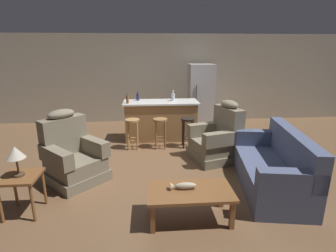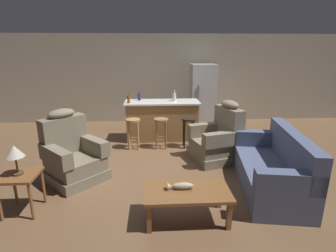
{
  "view_description": "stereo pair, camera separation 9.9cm",
  "coord_description": "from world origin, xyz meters",
  "px_view_note": "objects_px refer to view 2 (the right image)",
  "views": [
    {
      "loc": [
        -0.31,
        -4.87,
        2.15
      ],
      "look_at": [
        0.06,
        -0.1,
        0.75
      ],
      "focal_mm": 28.0,
      "sensor_mm": 36.0,
      "label": 1
    },
    {
      "loc": [
        -0.21,
        -4.88,
        2.15
      ],
      "look_at": [
        0.06,
        -0.1,
        0.75
      ],
      "focal_mm": 28.0,
      "sensor_mm": 36.0,
      "label": 2
    }
  ],
  "objects_px": {
    "table_lamp": "(14,153)",
    "bottle_short_amber": "(129,99)",
    "bar_stool_left": "(133,128)",
    "bottle_tall_green": "(139,97)",
    "fish_figurine": "(180,186)",
    "recliner_near_island": "(218,140)",
    "kitchen_island": "(162,120)",
    "refrigerator": "(203,95)",
    "bottle_wine_dark": "(174,97)",
    "recliner_near_lamp": "(72,155)",
    "coffee_table": "(187,194)",
    "bar_stool_right": "(189,127)",
    "end_table": "(20,181)",
    "bar_stool_middle": "(161,128)",
    "couch": "(273,169)"
  },
  "relations": [
    {
      "from": "couch",
      "to": "recliner_near_island",
      "type": "relative_size",
      "value": 1.67
    },
    {
      "from": "recliner_near_island",
      "to": "bottle_tall_green",
      "type": "xyz_separation_m",
      "value": [
        -1.63,
        1.52,
        0.61
      ]
    },
    {
      "from": "bottle_short_amber",
      "to": "kitchen_island",
      "type": "bearing_deg",
      "value": 13.38
    },
    {
      "from": "recliner_near_island",
      "to": "kitchen_island",
      "type": "bearing_deg",
      "value": -67.84
    },
    {
      "from": "fish_figurine",
      "to": "table_lamp",
      "type": "height_order",
      "value": "table_lamp"
    },
    {
      "from": "bar_stool_middle",
      "to": "bottle_tall_green",
      "type": "bearing_deg",
      "value": 122.37
    },
    {
      "from": "bar_stool_left",
      "to": "table_lamp",
      "type": "bearing_deg",
      "value": -120.01
    },
    {
      "from": "fish_figurine",
      "to": "bottle_short_amber",
      "type": "height_order",
      "value": "bottle_short_amber"
    },
    {
      "from": "fish_figurine",
      "to": "recliner_near_lamp",
      "type": "xyz_separation_m",
      "value": [
        -1.72,
        1.21,
        -0.04
      ]
    },
    {
      "from": "recliner_near_lamp",
      "to": "end_table",
      "type": "xyz_separation_m",
      "value": [
        -0.41,
        -0.95,
        0.04
      ]
    },
    {
      "from": "bar_stool_left",
      "to": "bottle_short_amber",
      "type": "relative_size",
      "value": 2.86
    },
    {
      "from": "coffee_table",
      "to": "table_lamp",
      "type": "xyz_separation_m",
      "value": [
        -2.22,
        0.29,
        0.5
      ]
    },
    {
      "from": "bar_stool_left",
      "to": "bar_stool_middle",
      "type": "relative_size",
      "value": 1.0
    },
    {
      "from": "bar_stool_left",
      "to": "end_table",
      "type": "bearing_deg",
      "value": -119.93
    },
    {
      "from": "coffee_table",
      "to": "bar_stool_left",
      "type": "relative_size",
      "value": 1.62
    },
    {
      "from": "coffee_table",
      "to": "couch",
      "type": "xyz_separation_m",
      "value": [
        1.46,
        0.71,
        -0.02
      ]
    },
    {
      "from": "bar_stool_right",
      "to": "fish_figurine",
      "type": "bearing_deg",
      "value": -99.89
    },
    {
      "from": "coffee_table",
      "to": "bar_stool_right",
      "type": "xyz_separation_m",
      "value": [
        0.37,
        2.64,
        0.11
      ]
    },
    {
      "from": "table_lamp",
      "to": "kitchen_island",
      "type": "relative_size",
      "value": 0.23
    },
    {
      "from": "bar_stool_left",
      "to": "bottle_tall_green",
      "type": "relative_size",
      "value": 3.09
    },
    {
      "from": "bottle_short_amber",
      "to": "recliner_near_lamp",
      "type": "bearing_deg",
      "value": -114.03
    },
    {
      "from": "table_lamp",
      "to": "refrigerator",
      "type": "bearing_deg",
      "value": 52.22
    },
    {
      "from": "table_lamp",
      "to": "bottle_short_amber",
      "type": "relative_size",
      "value": 1.72
    },
    {
      "from": "refrigerator",
      "to": "bottle_short_amber",
      "type": "height_order",
      "value": "refrigerator"
    },
    {
      "from": "end_table",
      "to": "kitchen_island",
      "type": "relative_size",
      "value": 0.31
    },
    {
      "from": "kitchen_island",
      "to": "recliner_near_lamp",
      "type": "bearing_deg",
      "value": -128.37
    },
    {
      "from": "couch",
      "to": "refrigerator",
      "type": "xyz_separation_m",
      "value": [
        -0.45,
        3.75,
        0.54
      ]
    },
    {
      "from": "recliner_near_lamp",
      "to": "refrigerator",
      "type": "xyz_separation_m",
      "value": [
        2.82,
        3.22,
        0.46
      ]
    },
    {
      "from": "end_table",
      "to": "bottle_tall_green",
      "type": "distance_m",
      "value": 3.5
    },
    {
      "from": "bottle_wine_dark",
      "to": "refrigerator",
      "type": "bearing_deg",
      "value": 51.79
    },
    {
      "from": "bottle_short_amber",
      "to": "bar_stool_left",
      "type": "bearing_deg",
      "value": -75.2
    },
    {
      "from": "bottle_tall_green",
      "to": "bar_stool_middle",
      "type": "bearing_deg",
      "value": -57.63
    },
    {
      "from": "fish_figurine",
      "to": "bar_stool_right",
      "type": "distance_m",
      "value": 2.64
    },
    {
      "from": "coffee_table",
      "to": "bottle_wine_dark",
      "type": "distance_m",
      "value": 3.38
    },
    {
      "from": "fish_figurine",
      "to": "couch",
      "type": "relative_size",
      "value": 0.17
    },
    {
      "from": "fish_figurine",
      "to": "bottle_wine_dark",
      "type": "height_order",
      "value": "bottle_wine_dark"
    },
    {
      "from": "coffee_table",
      "to": "bottle_wine_dark",
      "type": "xyz_separation_m",
      "value": [
        0.1,
        3.31,
        0.68
      ]
    },
    {
      "from": "table_lamp",
      "to": "refrigerator",
      "type": "relative_size",
      "value": 0.23
    },
    {
      "from": "couch",
      "to": "refrigerator",
      "type": "bearing_deg",
      "value": -73.96
    },
    {
      "from": "bar_stool_left",
      "to": "coffee_table",
      "type": "bearing_deg",
      "value": -71.74
    },
    {
      "from": "coffee_table",
      "to": "table_lamp",
      "type": "bearing_deg",
      "value": 172.45
    },
    {
      "from": "bar_stool_right",
      "to": "end_table",
      "type": "bearing_deg",
      "value": -137.85
    },
    {
      "from": "bottle_short_amber",
      "to": "refrigerator",
      "type": "bearing_deg",
      "value": 34.74
    },
    {
      "from": "fish_figurine",
      "to": "table_lamp",
      "type": "bearing_deg",
      "value": 173.05
    },
    {
      "from": "end_table",
      "to": "refrigerator",
      "type": "xyz_separation_m",
      "value": [
        3.23,
        4.17,
        0.42
      ]
    },
    {
      "from": "recliner_near_island",
      "to": "kitchen_island",
      "type": "height_order",
      "value": "recliner_near_island"
    },
    {
      "from": "bar_stool_left",
      "to": "bottle_wine_dark",
      "type": "relative_size",
      "value": 2.63
    },
    {
      "from": "table_lamp",
      "to": "bottle_tall_green",
      "type": "height_order",
      "value": "bottle_tall_green"
    },
    {
      "from": "fish_figurine",
      "to": "bar_stool_middle",
      "type": "xyz_separation_m",
      "value": [
        -0.16,
        2.6,
        0.01
      ]
    },
    {
      "from": "kitchen_island",
      "to": "bar_stool_left",
      "type": "bearing_deg",
      "value": -136.54
    }
  ]
}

